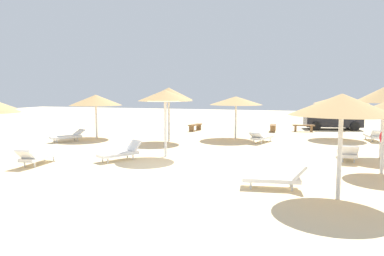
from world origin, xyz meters
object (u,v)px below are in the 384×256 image
at_px(lounger_0, 68,136).
at_px(parked_car, 332,118).
at_px(parasol_3, 384,95).
at_px(bench_1, 303,127).
at_px(lounger_2, 276,178).
at_px(lounger_6, 374,135).
at_px(parasol_5, 236,101).
at_px(parasol_9, 169,94).
at_px(parasol_2, 342,105).
at_px(parasol_0, 96,100).
at_px(parasol_4, 165,96).
at_px(lounger_5, 261,137).
at_px(lounger_7, 37,157).
at_px(bench_2, 273,127).
at_px(lounger_4, 121,153).
at_px(lounger_3, 347,153).
at_px(parasol_6, 341,100).
at_px(bench_0, 195,126).

xyz_separation_m(lounger_0, parked_car, (14.84, 11.51, 0.51)).
relative_size(parasol_3, bench_1, 1.99).
xyz_separation_m(lounger_2, lounger_6, (4.60, 12.01, -0.00)).
relative_size(parasol_5, parasol_9, 1.03).
height_order(parasol_3, lounger_6, parasol_3).
bearing_deg(parasol_2, parasol_0, 146.31).
height_order(parasol_3, parasol_4, parasol_3).
relative_size(parasol_3, parasol_4, 1.04).
distance_m(lounger_2, lounger_5, 9.50).
distance_m(parasol_5, lounger_5, 2.83).
height_order(parasol_5, lounger_7, parasol_5).
bearing_deg(bench_2, lounger_4, -112.31).
xyz_separation_m(lounger_6, parked_car, (-1.91, 5.90, 0.50)).
height_order(lounger_2, lounger_3, lounger_2).
xyz_separation_m(parasol_2, lounger_7, (-10.98, 1.17, -2.24)).
height_order(parasol_3, lounger_5, parasol_3).
height_order(lounger_2, lounger_4, lounger_4).
distance_m(parasol_6, lounger_0, 16.25).
xyz_separation_m(lounger_3, parked_car, (0.19, 12.62, 0.50)).
xyz_separation_m(bench_1, parked_car, (2.02, 2.24, 0.48)).
bearing_deg(parasol_2, parasol_5, 114.04).
bearing_deg(parasol_9, parasol_5, 34.08).
xyz_separation_m(lounger_5, bench_2, (0.15, 5.71, 0.04)).
bearing_deg(lounger_7, bench_1, 56.53).
relative_size(lounger_0, lounger_4, 1.02).
height_order(lounger_2, bench_1, lounger_2).
distance_m(lounger_0, bench_1, 15.83).
bearing_deg(lounger_7, lounger_2, -3.83).
xyz_separation_m(lounger_7, bench_2, (7.89, 14.47, 0.03)).
height_order(lounger_5, lounger_7, lounger_7).
distance_m(lounger_5, bench_1, 6.68).
height_order(parasol_3, bench_2, parasol_3).
distance_m(lounger_3, bench_0, 12.61).
distance_m(parasol_6, bench_1, 4.34).
xyz_separation_m(bench_1, bench_2, (-2.07, -0.59, 0.00)).
bearing_deg(parasol_2, lounger_5, 108.10).
relative_size(parasol_9, bench_1, 2.00).
xyz_separation_m(parasol_5, lounger_2, (3.22, -10.49, -1.98)).
xyz_separation_m(lounger_0, lounger_7, (2.87, -5.78, 0.01)).
bearing_deg(parasol_3, lounger_6, 83.62).
relative_size(parasol_3, parked_car, 0.73).
bearing_deg(lounger_0, bench_2, 38.93).
bearing_deg(parasol_6, lounger_4, -133.04).
bearing_deg(lounger_4, parasol_3, 21.23).
xyz_separation_m(lounger_0, bench_1, (12.83, 9.27, 0.03)).
distance_m(parasol_4, parasol_5, 6.94).
distance_m(lounger_6, bench_0, 11.55).
relative_size(parasol_3, lounger_6, 1.58).
xyz_separation_m(parasol_2, parasol_9, (-8.34, 8.73, 0.17)).
relative_size(parasol_6, lounger_0, 1.62).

